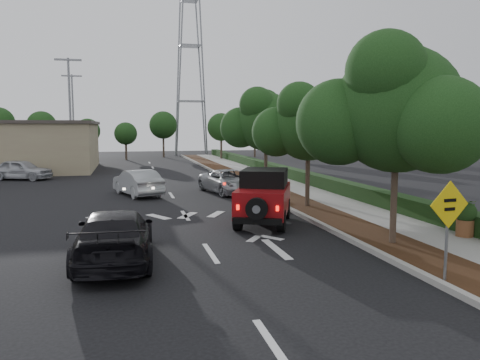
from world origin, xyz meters
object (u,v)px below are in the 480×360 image
object	(u,v)px
black_suv_oncoming	(115,236)
speed_hump_sign	(448,217)
silver_suv_ahead	(229,181)
red_jeep	(264,196)

from	to	relation	value
black_suv_oncoming	speed_hump_sign	distance (m)	8.40
black_suv_oncoming	speed_hump_sign	xyz separation A→B (m)	(7.47, -3.75, 0.89)
silver_suv_ahead	speed_hump_sign	size ratio (longest dim) A/B	2.02
red_jeep	speed_hump_sign	world-z (taller)	speed_hump_sign
silver_suv_ahead	speed_hump_sign	world-z (taller)	speed_hump_sign
silver_suv_ahead	black_suv_oncoming	bearing A→B (deg)	-127.45
silver_suv_ahead	black_suv_oncoming	world-z (taller)	black_suv_oncoming
red_jeep	black_suv_oncoming	world-z (taller)	red_jeep
silver_suv_ahead	black_suv_oncoming	distance (m)	13.71
red_jeep	silver_suv_ahead	world-z (taller)	red_jeep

